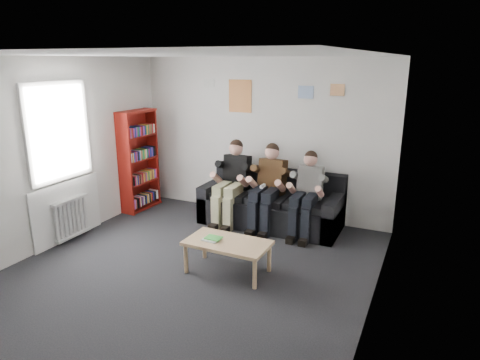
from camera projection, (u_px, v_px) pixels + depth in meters
The scene contains 14 objects.
room_shell at pixel (183, 172), 5.13m from camera, with size 5.00×5.00×5.00m.
sofa at pixel (272, 206), 7.07m from camera, with size 2.28×0.93×0.88m.
bookshelf at pixel (140, 160), 7.69m from camera, with size 0.27×0.81×1.80m.
coffee_table at pixel (228, 245), 5.43m from camera, with size 1.06×0.58×0.43m.
game_cases at pixel (212, 239), 5.46m from camera, with size 0.22×0.18×0.03m.
person_left at pixel (231, 183), 7.04m from camera, with size 0.42×0.91×1.38m.
person_middle at pixel (267, 188), 6.79m from camera, with size 0.42×0.89×1.37m.
person_right at pixel (306, 194), 6.54m from camera, with size 0.39×0.83×1.31m.
radiator at pixel (71, 218), 6.45m from camera, with size 0.10×0.64×0.60m.
window at pixel (63, 174), 6.29m from camera, with size 0.05×1.30×2.36m.
poster_large at pixel (240, 96), 7.28m from camera, with size 0.42×0.01×0.55m, color gold.
poster_blue at pixel (306, 92), 6.78m from camera, with size 0.25×0.01×0.20m, color #3B7CCB.
poster_pink at pixel (337, 90), 6.57m from camera, with size 0.22×0.01×0.18m, color #BD3B71.
poster_sign at pixel (209, 83), 7.46m from camera, with size 0.20×0.01×0.14m, color silver.
Camera 1 is at (2.71, -4.22, 2.64)m, focal length 32.00 mm.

